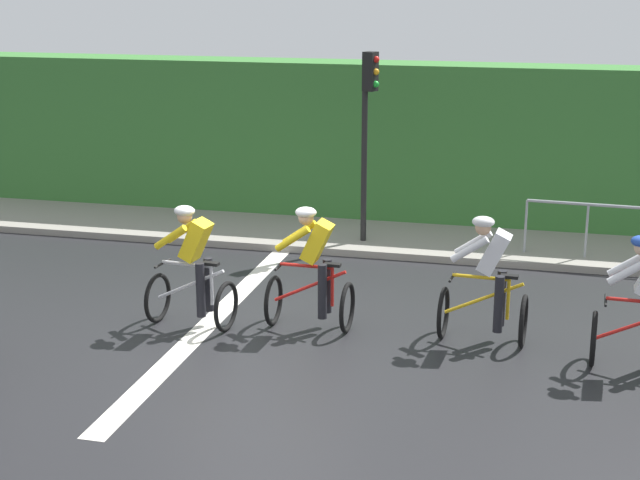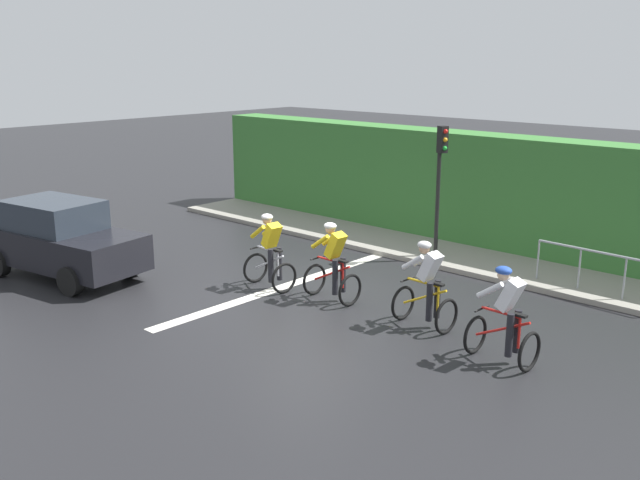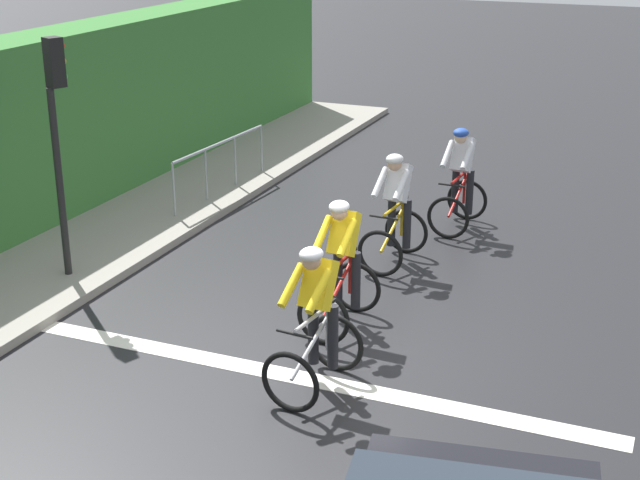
{
  "view_description": "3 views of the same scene",
  "coord_description": "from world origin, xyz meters",
  "px_view_note": "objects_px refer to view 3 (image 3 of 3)",
  "views": [
    {
      "loc": [
        11.33,
        3.67,
        4.54
      ],
      "look_at": [
        -0.7,
        0.71,
        1.06
      ],
      "focal_mm": 52.96,
      "sensor_mm": 36.0,
      "label": 1
    },
    {
      "loc": [
        10.42,
        9.98,
        4.98
      ],
      "look_at": [
        -0.16,
        0.34,
        1.22
      ],
      "focal_mm": 39.75,
      "sensor_mm": 36.0,
      "label": 2
    },
    {
      "loc": [
        3.64,
        -8.96,
        4.99
      ],
      "look_at": [
        -0.31,
        0.58,
        1.17
      ],
      "focal_mm": 51.91,
      "sensor_mm": 36.0,
      "label": 3
    }
  ],
  "objects_px": {
    "cyclist_second": "(396,211)",
    "pedestrian_railing_kerbside": "(220,156)",
    "cyclist_lead": "(460,180)",
    "cyclist_fourth": "(316,321)",
    "traffic_light_near_crossing": "(58,124)",
    "cyclist_mid": "(342,266)"
  },
  "relations": [
    {
      "from": "cyclist_mid",
      "to": "pedestrian_railing_kerbside",
      "type": "distance_m",
      "value": 5.6
    },
    {
      "from": "cyclist_second",
      "to": "cyclist_lead",
      "type": "bearing_deg",
      "value": 75.92
    },
    {
      "from": "cyclist_fourth",
      "to": "pedestrian_railing_kerbside",
      "type": "height_order",
      "value": "cyclist_fourth"
    },
    {
      "from": "pedestrian_railing_kerbside",
      "to": "traffic_light_near_crossing",
      "type": "bearing_deg",
      "value": -91.76
    },
    {
      "from": "cyclist_second",
      "to": "pedestrian_railing_kerbside",
      "type": "height_order",
      "value": "cyclist_second"
    },
    {
      "from": "cyclist_second",
      "to": "traffic_light_near_crossing",
      "type": "xyz_separation_m",
      "value": [
        -3.93,
        -2.33,
        1.43
      ]
    },
    {
      "from": "cyclist_second",
      "to": "cyclist_fourth",
      "type": "relative_size",
      "value": 1.0
    },
    {
      "from": "traffic_light_near_crossing",
      "to": "pedestrian_railing_kerbside",
      "type": "relative_size",
      "value": 1.14
    },
    {
      "from": "cyclist_second",
      "to": "traffic_light_near_crossing",
      "type": "height_order",
      "value": "traffic_light_near_crossing"
    },
    {
      "from": "cyclist_fourth",
      "to": "traffic_light_near_crossing",
      "type": "relative_size",
      "value": 0.5
    },
    {
      "from": "pedestrian_railing_kerbside",
      "to": "cyclist_fourth",
      "type": "bearing_deg",
      "value": -53.48
    },
    {
      "from": "cyclist_second",
      "to": "pedestrian_railing_kerbside",
      "type": "relative_size",
      "value": 0.56
    },
    {
      "from": "traffic_light_near_crossing",
      "to": "pedestrian_railing_kerbside",
      "type": "xyz_separation_m",
      "value": [
        0.13,
        4.13,
        -1.46
      ]
    },
    {
      "from": "cyclist_lead",
      "to": "cyclist_second",
      "type": "distance_m",
      "value": 1.92
    },
    {
      "from": "cyclist_fourth",
      "to": "cyclist_second",
      "type": "bearing_deg",
      "value": 95.45
    },
    {
      "from": "cyclist_fourth",
      "to": "traffic_light_near_crossing",
      "type": "distance_m",
      "value": 4.76
    },
    {
      "from": "cyclist_lead",
      "to": "cyclist_mid",
      "type": "bearing_deg",
      "value": -95.68
    },
    {
      "from": "cyclist_mid",
      "to": "cyclist_fourth",
      "type": "distance_m",
      "value": 1.59
    },
    {
      "from": "cyclist_mid",
      "to": "pedestrian_railing_kerbside",
      "type": "bearing_deg",
      "value": 133.46
    },
    {
      "from": "cyclist_mid",
      "to": "pedestrian_railing_kerbside",
      "type": "height_order",
      "value": "cyclist_mid"
    },
    {
      "from": "cyclist_fourth",
      "to": "pedestrian_railing_kerbside",
      "type": "xyz_separation_m",
      "value": [
        -4.16,
        5.62,
        -0.03
      ]
    },
    {
      "from": "cyclist_second",
      "to": "cyclist_mid",
      "type": "bearing_deg",
      "value": -88.6
    }
  ]
}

